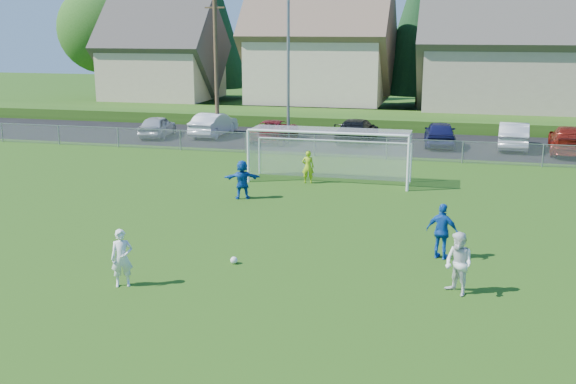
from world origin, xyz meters
name	(u,v)px	position (x,y,z in m)	size (l,w,h in m)	color
ground	(208,324)	(0.00, 0.00, 0.00)	(160.00, 160.00, 0.00)	#193D0C
asphalt_lot	(363,142)	(0.00, 27.50, 0.01)	(60.00, 60.00, 0.00)	black
grass_embankment	(378,120)	(0.00, 35.00, 0.40)	(70.00, 6.00, 0.80)	#1E420F
soccer_ball	(234,260)	(-0.76, 4.24, 0.11)	(0.22, 0.22, 0.22)	white
player_white_a	(122,258)	(-3.17, 1.77, 0.82)	(0.60, 0.39, 1.63)	white
player_white_b	(459,264)	(5.85, 3.42, 0.86)	(0.84, 0.65, 1.72)	white
player_blue_a	(442,231)	(5.35, 6.27, 0.88)	(1.03, 0.43, 1.75)	#1248AA
player_blue_b	(242,179)	(-2.97, 11.97, 0.82)	(1.52, 0.49, 1.64)	#1248AA
goalkeeper	(308,167)	(-0.92, 15.46, 0.76)	(0.56, 0.37, 1.53)	#9FC717
car_a	(157,126)	(-13.41, 26.23, 0.69)	(1.64, 4.08, 1.39)	#A8AAB0
car_b	(214,124)	(-9.95, 27.48, 0.77)	(1.63, 4.68, 1.54)	silver
car_c	(274,130)	(-5.52, 26.48, 0.68)	(2.25, 4.88, 1.36)	maroon
car_d	(357,130)	(-0.42, 27.45, 0.73)	(2.05, 5.04, 1.46)	black
car_e	(440,134)	(4.67, 27.10, 0.76)	(1.81, 4.49, 1.53)	#121542
car_f	(514,135)	(8.92, 27.35, 0.78)	(1.66, 4.76, 1.57)	beige
car_g	(570,140)	(11.91, 26.38, 0.79)	(2.21, 5.44, 1.58)	maroon
soccer_goal	(330,147)	(0.00, 16.05, 1.63)	(7.42, 1.90, 2.50)	white
chainlink_fence	(350,147)	(0.00, 22.00, 0.63)	(52.06, 0.06, 1.20)	gray
streetlight	(289,64)	(-4.45, 26.00, 4.84)	(1.38, 0.18, 9.00)	slate
utility_pole	(216,57)	(-9.50, 27.00, 5.15)	(1.60, 0.26, 10.00)	#473321
houses_row	(416,23)	(1.97, 42.46, 7.33)	(53.90, 11.45, 13.27)	tan
tree_row	(410,28)	(1.04, 48.74, 6.91)	(65.98, 12.36, 13.80)	#382616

